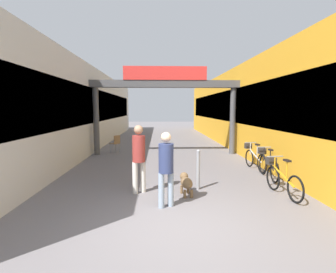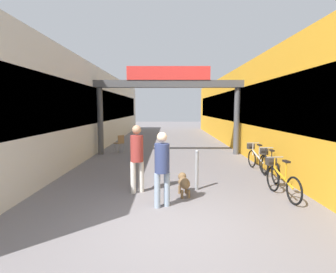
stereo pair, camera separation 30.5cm
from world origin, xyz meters
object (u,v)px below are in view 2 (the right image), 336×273
pedestrian_with_dog (161,164)px  bicycle_silver_third (256,158)px  bicycle_orange_nearest (280,179)px  dog_on_leash (183,182)px  bollard_post_metal (196,169)px  bicycle_black_second (268,165)px  pedestrian_companion (136,154)px  cafe_chair_wood_nearer (119,142)px

pedestrian_with_dog → bicycle_silver_third: (3.40, 3.67, -0.56)m
pedestrian_with_dog → bicycle_orange_nearest: (3.04, 0.76, -0.56)m
dog_on_leash → bicycle_silver_third: 4.03m
bicycle_silver_third → bollard_post_metal: size_ratio=1.50×
pedestrian_with_dog → dog_on_leash: pedestrian_with_dog is taller
bicycle_black_second → bollard_post_metal: 2.73m
pedestrian_companion → bollard_post_metal: 1.71m
bollard_post_metal → cafe_chair_wood_nearer: bearing=117.6°
bollard_post_metal → bicycle_silver_third: bearing=44.1°
bicycle_orange_nearest → bollard_post_metal: 2.18m
pedestrian_companion → bicycle_orange_nearest: (3.73, -0.27, -0.62)m
pedestrian_companion → bicycle_silver_third: size_ratio=1.08×
cafe_chair_wood_nearer → bollard_post_metal: bearing=-62.4°
bicycle_orange_nearest → bollard_post_metal: bollard_post_metal is taller
bicycle_black_second → bollard_post_metal: bollard_post_metal is taller
pedestrian_with_dog → bicycle_black_second: 4.23m
pedestrian_with_dog → dog_on_leash: bearing=56.6°
pedestrian_with_dog → cafe_chair_wood_nearer: (-2.36, 7.57, -0.45)m
dog_on_leash → bollard_post_metal: bollard_post_metal is taller
pedestrian_companion → bollard_post_metal: bearing=8.9°
pedestrian_with_dog → bicycle_silver_third: size_ratio=1.03×
pedestrian_companion → bicycle_orange_nearest: size_ratio=1.08×
bicycle_orange_nearest → cafe_chair_wood_nearer: bearing=128.4°
pedestrian_with_dog → dog_on_leash: size_ratio=2.27×
bicycle_black_second → cafe_chair_wood_nearer: size_ratio=1.90×
bicycle_silver_third → bollard_post_metal: (-2.46, -2.39, 0.14)m
bicycle_orange_nearest → bollard_post_metal: bearing=166.0°
dog_on_leash → bicycle_orange_nearest: size_ratio=0.45×
pedestrian_with_dog → pedestrian_companion: bearing=123.8°
bicycle_black_second → cafe_chair_wood_nearer: bicycle_black_second is taller
bicycle_orange_nearest → bicycle_silver_third: 2.93m
pedestrian_companion → bollard_post_metal: size_ratio=1.62×
cafe_chair_wood_nearer → pedestrian_companion: bearing=-75.7°
dog_on_leash → pedestrian_with_dog: bearing=-123.4°
dog_on_leash → bicycle_orange_nearest: (2.50, -0.06, 0.09)m
pedestrian_companion → bollard_post_metal: (1.62, 0.25, -0.48)m
dog_on_leash → bicycle_black_second: 3.29m
bicycle_black_second → pedestrian_companion: bearing=-160.7°
dog_on_leash → pedestrian_companion: bearing=170.5°
bicycle_black_second → bicycle_silver_third: bearing=89.8°
bicycle_orange_nearest → bicycle_silver_third: size_ratio=1.00×
dog_on_leash → bicycle_silver_third: bicycle_silver_third is taller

